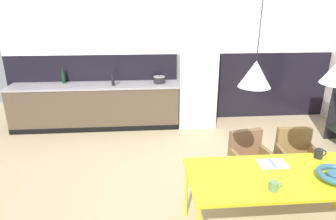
# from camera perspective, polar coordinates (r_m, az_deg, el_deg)

# --- Properties ---
(ground_plane) EXTENTS (9.03, 9.03, 0.00)m
(ground_plane) POSITION_cam_1_polar(r_m,az_deg,el_deg) (3.78, 6.82, -18.11)
(ground_plane) COLOR tan
(back_wall_splashback_dark) EXTENTS (6.95, 0.12, 1.43)m
(back_wall_splashback_dark) POSITION_cam_1_polar(r_m,az_deg,el_deg) (6.19, 1.69, 4.65)
(back_wall_splashback_dark) COLOR black
(back_wall_splashback_dark) RESTS_ON ground
(back_wall_panel_upper) EXTENTS (6.95, 0.12, 1.43)m
(back_wall_panel_upper) POSITION_cam_1_polar(r_m,az_deg,el_deg) (5.99, 1.84, 17.98)
(back_wall_panel_upper) COLOR white
(back_wall_panel_upper) RESTS_ON back_wall_splashback_dark
(kitchen_counter) EXTENTS (3.33, 0.63, 0.89)m
(kitchen_counter) POSITION_cam_1_polar(r_m,az_deg,el_deg) (5.97, -14.12, 0.80)
(kitchen_counter) COLOR #4D3E30
(kitchen_counter) RESTS_ON ground
(refrigerator_column) EXTENTS (0.74, 0.60, 1.89)m
(refrigerator_column) POSITION_cam_1_polar(r_m,az_deg,el_deg) (5.84, 5.71, 5.97)
(refrigerator_column) COLOR silver
(refrigerator_column) RESTS_ON ground
(dining_table) EXTENTS (1.91, 0.83, 0.75)m
(dining_table) POSITION_cam_1_polar(r_m,az_deg,el_deg) (3.15, 22.00, -12.52)
(dining_table) COLOR gold
(dining_table) RESTS_ON ground
(armchair_head_of_table) EXTENTS (0.55, 0.54, 0.79)m
(armchair_head_of_table) POSITION_cam_1_polar(r_m,az_deg,el_deg) (3.97, 15.83, -8.48)
(armchair_head_of_table) COLOR brown
(armchair_head_of_table) RESTS_ON ground
(armchair_far_side) EXTENTS (0.51, 0.50, 0.81)m
(armchair_far_side) POSITION_cam_1_polar(r_m,az_deg,el_deg) (4.18, 24.18, -7.63)
(armchair_far_side) COLOR brown
(armchair_far_side) RESTS_ON ground
(fruit_bowl) EXTENTS (0.35, 0.35, 0.10)m
(fruit_bowl) POSITION_cam_1_polar(r_m,az_deg,el_deg) (3.22, 30.58, -11.15)
(fruit_bowl) COLOR #33607F
(fruit_bowl) RESTS_ON dining_table
(open_book) EXTENTS (0.29, 0.20, 0.02)m
(open_book) POSITION_cam_1_polar(r_m,az_deg,el_deg) (3.27, 20.14, -10.06)
(open_book) COLOR white
(open_book) RESTS_ON dining_table
(mug_wide_latte) EXTENTS (0.13, 0.08, 0.11)m
(mug_wide_latte) POSITION_cam_1_polar(r_m,az_deg,el_deg) (3.58, 27.94, -7.70)
(mug_wide_latte) COLOR black
(mug_wide_latte) RESTS_ON dining_table
(mug_short_terracotta) EXTENTS (0.12, 0.08, 0.09)m
(mug_short_terracotta) POSITION_cam_1_polar(r_m,az_deg,el_deg) (2.83, 20.43, -14.07)
(mug_short_terracotta) COLOR #5B8456
(mug_short_terracotta) RESTS_ON dining_table
(cooking_pot) EXTENTS (0.23, 0.23, 0.16)m
(cooking_pot) POSITION_cam_1_polar(r_m,az_deg,el_deg) (5.78, -1.76, 6.07)
(cooking_pot) COLOR black
(cooking_pot) RESTS_ON kitchen_counter
(bottle_oil_tall) EXTENTS (0.07, 0.07, 0.32)m
(bottle_oil_tall) POSITION_cam_1_polar(r_m,az_deg,el_deg) (6.14, -20.17, 6.18)
(bottle_oil_tall) COLOR #0F3319
(bottle_oil_tall) RESTS_ON kitchen_counter
(bottle_spice_small) EXTENTS (0.06, 0.06, 0.31)m
(bottle_spice_small) POSITION_cam_1_polar(r_m,az_deg,el_deg) (5.67, -10.95, 6.11)
(bottle_spice_small) COLOR black
(bottle_spice_small) RESTS_ON kitchen_counter
(pendant_lamp_over_table_near) EXTENTS (0.29, 0.29, 1.16)m
(pendant_lamp_over_table_near) POSITION_cam_1_polar(r_m,az_deg,el_deg) (2.64, 17.04, 6.92)
(pendant_lamp_over_table_near) COLOR black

